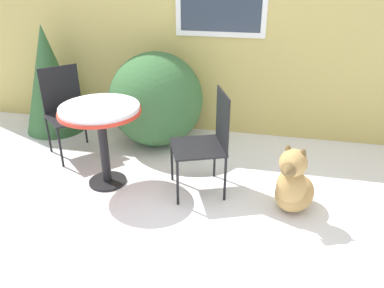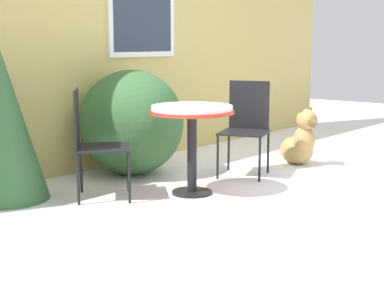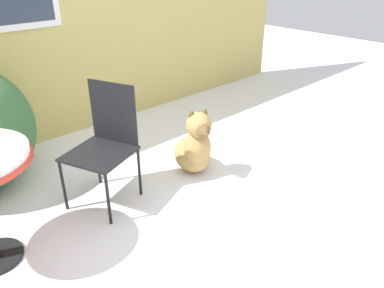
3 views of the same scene
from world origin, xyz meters
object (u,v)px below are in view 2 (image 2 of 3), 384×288
object	(u,v)px
patio_chair_far_side	(246,124)
dog	(300,143)
patio_chair_near_table	(93,139)
patio_table	(192,120)

from	to	relation	value
patio_chair_far_side	dog	world-z (taller)	patio_chair_far_side
patio_chair_near_table	patio_chair_far_side	size ratio (longest dim) A/B	1.00
dog	patio_chair_near_table	bearing A→B (deg)	-174.12
patio_chair_near_table	patio_chair_far_side	world-z (taller)	same
patio_chair_near_table	dog	size ratio (longest dim) A/B	1.46
patio_chair_near_table	dog	world-z (taller)	patio_chair_near_table
patio_chair_far_side	dog	size ratio (longest dim) A/B	1.46
patio_table	patio_chair_far_side	world-z (taller)	patio_chair_far_side
patio_table	patio_chair_far_side	xyz separation A→B (m)	(0.99, 0.10, -0.15)
dog	patio_table	bearing A→B (deg)	-162.19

